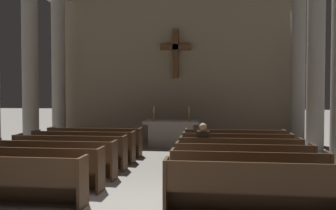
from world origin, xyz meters
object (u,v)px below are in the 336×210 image
object	(u,v)px
candlestick_right	(189,116)
pew_right_row_2	(248,174)
pew_right_row_3	(244,164)
pew_right_row_4	(240,156)
pew_left_row_4	(70,152)
pew_left_row_2	(31,168)
pew_left_row_1	(3,180)
candlestick_left	(154,116)
column_left_third	(30,68)
lone_worshipper	(203,146)
altar	(171,133)
pew_left_row_5	(83,146)
pew_right_row_5	(237,149)
pew_left_row_6	(95,142)
column_right_third	(316,65)
column_left_fourth	(58,72)
column_right_fourth	(298,70)
pew_left_row_3	(53,159)
pew_right_row_1	(255,188)

from	to	relation	value
candlestick_right	pew_right_row_2	bearing A→B (deg)	-76.58
pew_right_row_3	pew_right_row_4	world-z (taller)	same
pew_left_row_4	pew_left_row_2	bearing A→B (deg)	-90.00
pew_left_row_1	candlestick_left	distance (m)	7.97
column_left_third	candlestick_left	world-z (taller)	column_left_third
lone_worshipper	candlestick_right	bearing A→B (deg)	98.08
pew_right_row_4	altar	xyz separation A→B (m)	(-2.31, 4.62, 0.06)
pew_left_row_5	altar	world-z (taller)	altar
candlestick_left	lone_worshipper	world-z (taller)	candlestick_left
pew_right_row_5	altar	distance (m)	4.25
pew_left_row_1	pew_left_row_6	distance (m)	5.27
candlestick_right	column_right_third	bearing A→B (deg)	-21.60
lone_worshipper	column_left_third	bearing A→B (deg)	155.54
column_left_fourth	column_right_fourth	bearing A→B (deg)	0.00
pew_left_row_2	pew_left_row_3	world-z (taller)	same
pew_left_row_4	column_right_fourth	bearing A→B (deg)	36.20
column_right_fourth	candlestick_right	bearing A→B (deg)	-170.49
column_right_third	pew_right_row_1	bearing A→B (deg)	-113.81
pew_left_row_6	pew_right_row_1	world-z (taller)	same
pew_right_row_2	column_left_third	size ratio (longest dim) A/B	0.50
column_left_fourth	pew_right_row_3	bearing A→B (deg)	-41.23
candlestick_left	pew_right_row_3	bearing A→B (deg)	-62.09
pew_right_row_2	pew_left_row_5	bearing A→B (deg)	145.57
pew_left_row_5	pew_right_row_4	xyz separation A→B (m)	(4.61, -1.05, 0.00)
pew_left_row_1	pew_left_row_5	world-z (taller)	same
pew_right_row_5	altar	bearing A→B (deg)	122.88
pew_left_row_6	column_left_third	distance (m)	3.79
column_left_third	candlestick_right	xyz separation A→B (m)	(5.69, 1.70, -1.85)
candlestick_left	candlestick_right	distance (m)	1.40
pew_right_row_2	pew_right_row_5	bearing A→B (deg)	90.00
candlestick_right	pew_left_row_5	bearing A→B (deg)	-130.12
pew_left_row_6	pew_right_row_5	xyz separation A→B (m)	(4.61, -1.05, 0.00)
pew_left_row_1	pew_right_row_4	xyz separation A→B (m)	(4.61, 3.16, 0.00)
altar	candlestick_left	distance (m)	0.95
pew_left_row_1	pew_right_row_5	xyz separation A→B (m)	(4.61, 4.21, 0.00)
pew_right_row_3	column_right_third	distance (m)	5.43
pew_left_row_3	pew_right_row_4	bearing A→B (deg)	12.87
pew_left_row_5	pew_right_row_3	xyz separation A→B (m)	(4.61, -2.11, 0.00)
pew_right_row_5	column_right_fourth	size ratio (longest dim) A/B	0.50
column_left_third	altar	world-z (taller)	column_left_third
pew_left_row_6	candlestick_right	xyz separation A→B (m)	(3.01, 2.51, 0.70)
pew_left_row_1	candlestick_left	xyz separation A→B (m)	(1.61, 7.78, 0.70)
pew_left_row_6	pew_right_row_1	distance (m)	7.00
pew_left_row_3	pew_right_row_3	bearing A→B (deg)	0.00
pew_left_row_2	candlestick_left	bearing A→B (deg)	76.58
pew_right_row_4	pew_right_row_5	bearing A→B (deg)	90.00
pew_left_row_3	pew_left_row_6	size ratio (longest dim) A/B	1.00
pew_left_row_2	lone_worshipper	distance (m)	4.24
candlestick_right	pew_left_row_2	bearing A→B (deg)	-114.07
column_right_fourth	candlestick_right	size ratio (longest dim) A/B	11.16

